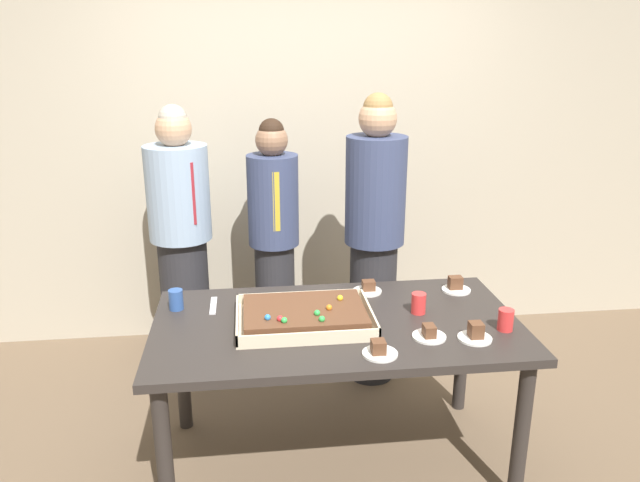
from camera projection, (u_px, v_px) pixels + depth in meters
ground_plane at (335, 460)px, 3.11m from camera, size 12.00×12.00×0.00m
interior_back_panel at (303, 121)px, 4.15m from camera, size 8.00×0.12×3.00m
party_table at (336, 339)px, 2.90m from camera, size 1.71×0.93×0.77m
sheet_cake at (304, 316)px, 2.85m from camera, size 0.63×0.46×0.10m
plated_slice_near_left at (456, 286)px, 3.22m from camera, size 0.15×0.15×0.08m
plated_slice_near_right at (368, 289)px, 3.20m from camera, size 0.15×0.15×0.06m
plated_slice_far_left at (475, 334)px, 2.69m from camera, size 0.15×0.15×0.08m
plated_slice_far_right at (379, 350)px, 2.56m from camera, size 0.15×0.15×0.07m
plated_slice_center_front at (429, 334)px, 2.71m from camera, size 0.15×0.15×0.06m
drink_cup_nearest at (419, 303)px, 2.95m from camera, size 0.07×0.07×0.10m
drink_cup_middle at (506, 320)px, 2.77m from camera, size 0.07×0.07×0.10m
drink_cup_far_end at (176, 300)px, 2.99m from camera, size 0.07×0.07×0.10m
cake_server_utensil at (213, 306)px, 3.03m from camera, size 0.03×0.20×0.01m
person_serving_front at (274, 242)px, 3.82m from camera, size 0.31×0.31×1.59m
person_green_shirt_behind at (374, 238)px, 3.62m from camera, size 0.35×0.35×1.75m
person_striped_tie_right at (181, 239)px, 3.77m from camera, size 0.38×0.38×1.67m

